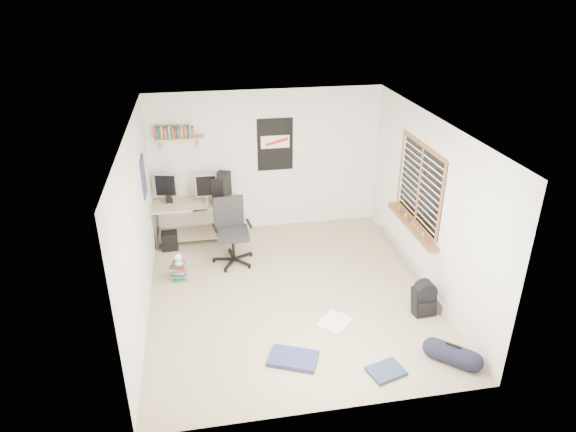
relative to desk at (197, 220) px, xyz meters
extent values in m
cube|color=gray|center=(1.28, -1.97, -0.37)|extent=(4.00, 4.50, 0.01)
cube|color=white|center=(1.28, -1.97, 2.14)|extent=(4.00, 4.50, 0.01)
cube|color=silver|center=(1.28, 0.29, 0.89)|extent=(4.00, 0.01, 2.50)
cube|color=silver|center=(-0.72, -1.97, 0.89)|extent=(0.01, 4.50, 2.50)
cube|color=silver|center=(3.29, -1.97, 0.89)|extent=(0.01, 4.50, 2.50)
cube|color=beige|center=(0.00, 0.00, 0.00)|extent=(1.62, 1.17, 0.68)
cube|color=#A0A0A5|center=(-0.47, 0.03, 0.51)|extent=(0.38, 0.17, 0.41)
cube|color=#9B9A9F|center=(0.21, -0.08, 0.51)|extent=(0.36, 0.10, 0.39)
cube|color=black|center=(0.46, 0.03, 0.55)|extent=(0.36, 0.50, 0.47)
cube|color=black|center=(0.14, -0.26, 0.32)|extent=(0.40, 0.19, 0.02)
cube|color=black|center=(-0.43, 0.03, 0.41)|extent=(0.13, 0.13, 0.20)
cube|color=black|center=(0.35, -0.26, 0.41)|extent=(0.12, 0.12, 0.19)
cube|color=black|center=(0.55, -0.93, 0.12)|extent=(0.78, 0.78, 1.06)
cube|color=tan|center=(-0.17, 0.17, 1.42)|extent=(0.80, 0.22, 0.24)
cube|color=black|center=(1.43, 0.26, 1.19)|extent=(0.62, 0.03, 0.92)
cube|color=navy|center=(-0.70, -0.77, 1.14)|extent=(0.02, 0.42, 0.60)
cube|color=brown|center=(3.23, -1.67, 1.08)|extent=(0.10, 1.50, 1.26)
cube|color=#B7B2A8|center=(3.24, -1.67, -0.28)|extent=(0.08, 2.50, 0.18)
cube|color=black|center=(2.99, -2.76, -0.16)|extent=(0.31, 0.25, 0.40)
cylinder|color=black|center=(2.92, -3.76, -0.22)|extent=(0.35, 0.35, 0.49)
cube|color=white|center=(1.75, -2.77, -0.34)|extent=(0.54, 0.54, 0.04)
cube|color=navy|center=(1.06, -3.39, -0.33)|extent=(0.67, 0.56, 0.06)
cube|color=#23324F|center=(2.09, -3.78, -0.34)|extent=(0.47, 0.40, 0.05)
cube|color=brown|center=(-0.31, -1.29, -0.21)|extent=(0.53, 0.48, 0.30)
cube|color=silver|center=(-0.29, -1.31, 0.02)|extent=(0.15, 0.22, 0.20)
cube|color=black|center=(-0.47, -0.28, -0.22)|extent=(0.27, 0.27, 0.30)
camera|label=1|loc=(0.14, -8.12, 3.88)|focal=32.00mm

